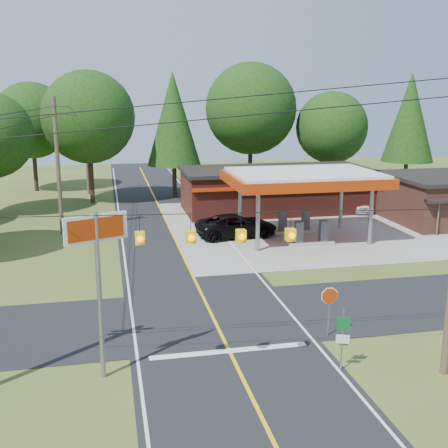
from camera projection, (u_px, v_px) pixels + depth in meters
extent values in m
plane|color=#40551E|center=(213.00, 318.00, 26.23)|extent=(120.00, 120.00, 0.00)
cube|color=black|center=(213.00, 317.00, 26.22)|extent=(8.00, 120.00, 0.02)
cube|color=black|center=(213.00, 317.00, 26.22)|extent=(70.00, 7.00, 0.02)
cube|color=yellow|center=(213.00, 317.00, 26.22)|extent=(0.15, 110.00, 0.00)
cylinder|color=gray|center=(258.00, 220.00, 36.75)|extent=(0.28, 0.28, 4.20)
cylinder|color=gray|center=(240.00, 206.00, 41.51)|extent=(0.28, 0.28, 4.20)
cylinder|color=gray|center=(371.00, 215.00, 38.35)|extent=(0.28, 0.28, 4.20)
cylinder|color=gray|center=(341.00, 201.00, 43.11)|extent=(0.28, 0.28, 4.20)
cube|color=#A42C08|center=(304.00, 179.00, 39.42)|extent=(10.60, 7.40, 0.70)
cube|color=white|center=(304.00, 173.00, 39.33)|extent=(10.00, 7.00, 0.25)
cube|color=#9E9B93|center=(311.00, 243.00, 38.67)|extent=(3.20, 0.90, 0.22)
cube|color=#3F3F44|center=(299.00, 232.00, 38.30)|extent=(0.55, 0.45, 1.50)
cube|color=#3F3F44|center=(324.00, 231.00, 38.66)|extent=(0.55, 0.45, 1.50)
cube|color=#9E9B93|center=(294.00, 231.00, 42.10)|extent=(3.20, 0.90, 0.22)
cube|color=#3F3F44|center=(283.00, 221.00, 41.73)|extent=(0.55, 0.45, 1.50)
cube|color=#3F3F44|center=(306.00, 220.00, 42.09)|extent=(0.55, 0.45, 1.50)
cube|color=#582019|center=(275.00, 191.00, 49.74)|extent=(16.00, 7.00, 3.50)
cube|color=black|center=(276.00, 170.00, 49.30)|extent=(16.40, 7.40, 0.30)
cube|color=#A42C08|center=(288.00, 187.00, 46.09)|extent=(16.00, 0.50, 0.25)
cylinder|color=#473828|center=(58.00, 167.00, 40.64)|extent=(0.30, 0.30, 10.00)
cube|color=#473828|center=(54.00, 105.00, 39.63)|extent=(1.80, 0.12, 0.12)
cube|color=#473828|center=(54.00, 114.00, 39.77)|extent=(1.40, 0.12, 0.12)
cylinder|color=#473828|center=(86.00, 148.00, 57.19)|extent=(0.30, 0.30, 9.50)
cube|color=yellow|center=(140.00, 238.00, 18.83)|extent=(0.32, 0.32, 0.42)
cube|color=yellow|center=(191.00, 237.00, 18.98)|extent=(0.32, 0.32, 0.42)
cube|color=yellow|center=(241.00, 236.00, 19.13)|extent=(0.32, 0.32, 0.42)
cube|color=yellow|center=(290.00, 235.00, 19.28)|extent=(0.32, 0.32, 0.42)
cylinder|color=#332316|center=(92.00, 178.00, 53.08)|extent=(0.44, 0.44, 4.68)
sphere|color=black|center=(88.00, 117.00, 51.77)|extent=(8.58, 8.58, 8.58)
cylinder|color=#332316|center=(174.00, 176.00, 55.67)|extent=(0.44, 0.44, 4.32)
cone|color=black|center=(173.00, 119.00, 54.38)|extent=(5.28, 5.28, 9.00)
cylinder|color=#332316|center=(250.00, 169.00, 58.14)|extent=(0.44, 0.44, 5.04)
sphere|color=black|center=(251.00, 109.00, 56.73)|extent=(9.24, 9.24, 9.24)
cylinder|color=#332316|center=(330.00, 175.00, 57.95)|extent=(0.44, 0.44, 3.96)
sphere|color=black|center=(332.00, 127.00, 56.85)|extent=(7.26, 7.26, 7.26)
cylinder|color=#332316|center=(406.00, 172.00, 58.56)|extent=(0.44, 0.44, 4.32)
cone|color=black|center=(410.00, 117.00, 57.27)|extent=(5.28, 5.28, 9.00)
cylinder|color=#332316|center=(35.00, 171.00, 59.55)|extent=(0.44, 0.44, 4.32)
sphere|color=black|center=(31.00, 120.00, 58.34)|extent=(7.92, 7.92, 7.92)
imported|color=black|center=(236.00, 226.00, 40.75)|extent=(6.51, 6.51, 1.64)
imported|color=white|center=(358.00, 204.00, 49.47)|extent=(4.20, 4.20, 1.38)
cylinder|color=gray|center=(100.00, 297.00, 20.06)|extent=(0.18, 0.18, 6.25)
cube|color=white|center=(96.00, 228.00, 19.48)|extent=(2.17, 0.98, 0.98)
cube|color=#A42C08|center=(96.00, 229.00, 19.44)|extent=(1.90, 0.85, 0.76)
cylinder|color=gray|center=(329.00, 313.00, 24.02)|extent=(0.07, 0.07, 2.14)
cylinder|color=gray|center=(342.00, 340.00, 20.99)|extent=(0.06, 0.06, 2.47)
cube|color=#0C591E|center=(343.00, 324.00, 20.79)|extent=(0.49, 0.20, 0.51)
cube|color=white|center=(343.00, 339.00, 20.94)|extent=(0.49, 0.20, 0.34)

